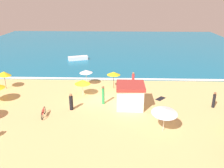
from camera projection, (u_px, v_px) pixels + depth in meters
name	position (u px, v px, depth m)	size (l,w,h in m)	color
ground_plane	(95.00, 99.00, 25.35)	(60.00, 60.00, 0.00)	#D8B775
ocean_water	(108.00, 46.00, 51.51)	(60.00, 44.00, 0.10)	#146B93
wave_breaker_foam	(100.00, 79.00, 31.20)	(57.00, 0.70, 0.01)	white
lifeguard_cabana	(130.00, 95.00, 23.23)	(2.74, 2.80, 2.37)	white
beach_umbrella_2	(114.00, 73.00, 27.69)	(2.19, 2.19, 2.05)	#4C3823
beach_umbrella_3	(86.00, 71.00, 28.50)	(2.23, 2.23, 2.03)	silver
beach_umbrella_4	(4.00, 74.00, 27.53)	(2.16, 2.14, 2.22)	#4C3823
beach_umbrella_6	(83.00, 82.00, 25.63)	(1.99, 1.98, 1.88)	silver
beach_umbrella_8	(165.00, 111.00, 18.79)	(2.49, 2.52, 2.12)	silver
parked_bicycle	(43.00, 113.00, 21.61)	(0.25, 1.82, 0.76)	black
beachgoer_1	(71.00, 102.00, 22.73)	(0.48, 0.48, 1.69)	black
beachgoer_4	(103.00, 95.00, 23.90)	(0.35, 0.35, 1.95)	green
beachgoer_5	(214.00, 100.00, 23.20)	(0.40, 0.40, 1.64)	black
beachgoer_6	(133.00, 78.00, 29.40)	(0.33, 0.33, 1.55)	red
beach_towel_2	(161.00, 99.00, 25.42)	(1.29, 1.33, 0.01)	black
small_boat_0	(78.00, 58.00, 40.14)	(3.40, 2.07, 0.65)	white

